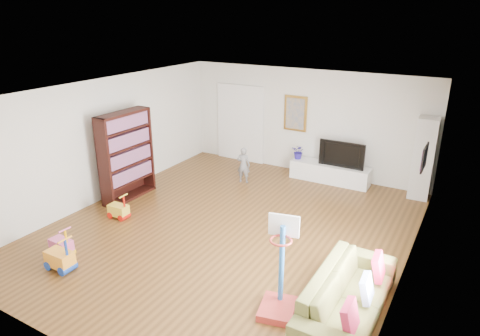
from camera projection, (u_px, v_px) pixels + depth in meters
The scene contains 25 objects.
floor at pixel (230, 228), 8.46m from camera, with size 6.50×7.50×0.00m, color brown.
ceiling at pixel (229, 92), 7.52m from camera, with size 6.50×7.50×0.00m, color white.
wall_back at pixel (305, 122), 11.04m from camera, with size 6.50×0.00×2.70m, color silver.
wall_front at pixel (61, 259), 4.95m from camera, with size 6.50×0.00×2.70m, color white.
wall_left at pixel (105, 140), 9.51m from camera, with size 0.00×7.50×2.70m, color white.
wall_right at pixel (412, 201), 6.47m from camera, with size 0.00×7.50×2.70m, color silver.
navy_accent at pixel (429, 145), 7.44m from camera, with size 0.01×3.20×1.70m, color black.
olive_wainscot at pixel (418, 215), 7.91m from camera, with size 0.01×3.20×1.00m, color brown.
doorway at pixel (240, 124), 12.00m from camera, with size 1.45×0.06×2.10m, color white.
painting_back at pixel (296, 113), 11.05m from camera, with size 0.62×0.06×0.92m, color gold.
artwork_right at pixel (425, 158), 7.74m from camera, with size 0.04×0.56×0.46m, color #7F3F8C.
media_console at pixel (330, 173), 10.71m from camera, with size 1.97×0.49×0.46m, color white.
tall_cabinet at pixel (423, 159), 9.56m from camera, with size 0.44×0.44×1.88m, color silver.
bookshelf at pixel (126, 156), 9.54m from camera, with size 0.36×1.37×2.00m, color black.
sofa at pixel (348, 295), 5.95m from camera, with size 2.27×0.89×0.66m, color olive.
basketball_hoop at pixel (279, 269), 5.87m from camera, with size 0.50×0.61×1.45m, color #B02F29.
ride_on_yellow at pixel (118, 206), 8.80m from camera, with size 0.41×0.25×0.54m, color yellow.
ride_on_orange at pixel (59, 253), 7.02m from camera, with size 0.47×0.29×0.63m, color #FF9E2A.
ride_on_pink at pixel (61, 241), 7.47m from camera, with size 0.41×0.26×0.55m, color #DF5697.
child at pixel (243, 165), 10.58m from camera, with size 0.33×0.22×0.91m, color slate.
tv at pixel (343, 153), 10.42m from camera, with size 1.12×0.15×0.65m, color black.
vase_plant at pixel (299, 152), 10.96m from camera, with size 0.34×0.30×0.38m, color navy.
pillow_left at pixel (350, 317), 5.24m from camera, with size 0.10×0.38×0.38m, color #B12147.
pillow_center at pixel (367, 288), 5.78m from camera, with size 0.09×0.35×0.35m, color white.
pillow_right at pixel (379, 267), 6.27m from camera, with size 0.10×0.37×0.37m, color #BB173E.
Camera 1 is at (3.93, -6.41, 4.06)m, focal length 32.00 mm.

